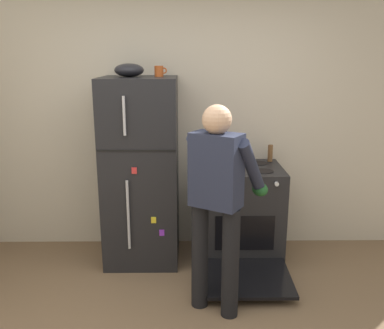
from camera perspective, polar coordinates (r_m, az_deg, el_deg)
name	(u,v)px	position (r m, az deg, el deg)	size (l,w,h in m)	color
kitchen_wall_back	(185,115)	(4.19, -0.91, 6.84)	(6.00, 0.10, 2.70)	beige
refrigerator	(141,171)	(3.94, -6.94, -0.93)	(0.68, 0.72, 1.74)	black
stove_range	(241,214)	(4.06, 6.70, -6.75)	(0.76, 1.22, 0.91)	black
person_cook	(218,193)	(3.05, 3.57, -3.87)	(0.64, 0.68, 1.60)	black
red_pot	(226,161)	(3.85, 4.63, 0.51)	(0.33, 0.23, 0.14)	red
coffee_mug	(159,71)	(3.83, -4.51, 12.63)	(0.11, 0.08, 0.10)	#B24C1E
pepper_mill	(270,153)	(4.15, 10.66, 1.53)	(0.05, 0.05, 0.16)	brown
mixing_bowl	(129,70)	(3.80, -8.61, 12.66)	(0.26, 0.26, 0.12)	black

